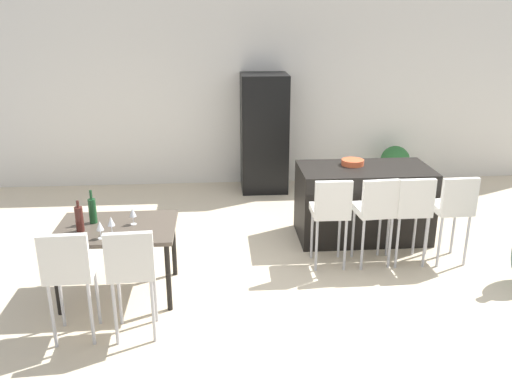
# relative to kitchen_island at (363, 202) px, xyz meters

# --- Properties ---
(ground_plane) EXTENTS (10.00, 10.00, 0.00)m
(ground_plane) POSITION_rel_kitchen_island_xyz_m (-0.66, -0.77, -0.46)
(ground_plane) COLOR beige
(back_wall) EXTENTS (10.00, 0.12, 2.90)m
(back_wall) POSITION_rel_kitchen_island_xyz_m (-0.66, 2.43, 0.99)
(back_wall) COLOR silver
(back_wall) RESTS_ON ground_plane
(kitchen_island) EXTENTS (1.62, 0.84, 0.92)m
(kitchen_island) POSITION_rel_kitchen_island_xyz_m (0.00, 0.00, 0.00)
(kitchen_island) COLOR black
(kitchen_island) RESTS_ON ground_plane
(bar_chair_left) EXTENTS (0.41, 0.41, 1.05)m
(bar_chair_left) POSITION_rel_kitchen_island_xyz_m (-0.59, -0.80, 0.24)
(bar_chair_left) COLOR silver
(bar_chair_left) RESTS_ON ground_plane
(bar_chair_middle) EXTENTS (0.43, 0.43, 1.05)m
(bar_chair_middle) POSITION_rel_kitchen_island_xyz_m (-0.09, -0.80, 0.24)
(bar_chair_middle) COLOR silver
(bar_chair_middle) RESTS_ON ground_plane
(bar_chair_right) EXTENTS (0.40, 0.40, 1.05)m
(bar_chair_right) POSITION_rel_kitchen_island_xyz_m (0.32, -0.80, 0.24)
(bar_chair_right) COLOR silver
(bar_chair_right) RESTS_ON ground_plane
(bar_chair_far) EXTENTS (0.41, 0.41, 1.05)m
(bar_chair_far) POSITION_rel_kitchen_island_xyz_m (0.79, -0.80, 0.24)
(bar_chair_far) COLOR silver
(bar_chair_far) RESTS_ON ground_plane
(dining_table) EXTENTS (1.16, 0.84, 0.74)m
(dining_table) POSITION_rel_kitchen_island_xyz_m (-2.83, -1.23, 0.20)
(dining_table) COLOR #4C4238
(dining_table) RESTS_ON ground_plane
(dining_chair_near) EXTENTS (0.42, 0.42, 1.05)m
(dining_chair_near) POSITION_rel_kitchen_island_xyz_m (-3.09, -2.01, 0.24)
(dining_chair_near) COLOR silver
(dining_chair_near) RESTS_ON ground_plane
(dining_chair_far) EXTENTS (0.42, 0.42, 1.05)m
(dining_chair_far) POSITION_rel_kitchen_island_xyz_m (-2.57, -2.01, 0.24)
(dining_chair_far) COLOR silver
(dining_chair_far) RESTS_ON ground_plane
(wine_bottle_right) EXTENTS (0.08, 0.08, 0.31)m
(wine_bottle_right) POSITION_rel_kitchen_island_xyz_m (-3.15, -1.31, 0.41)
(wine_bottle_right) COLOR #471E19
(wine_bottle_right) RESTS_ON dining_table
(wine_bottle_left) EXTENTS (0.08, 0.08, 0.34)m
(wine_bottle_left) POSITION_rel_kitchen_island_xyz_m (-3.07, -1.11, 0.41)
(wine_bottle_left) COLOR #194723
(wine_bottle_left) RESTS_ON dining_table
(wine_glass_middle) EXTENTS (0.07, 0.07, 0.17)m
(wine_glass_middle) POSITION_rel_kitchen_island_xyz_m (-2.67, -1.18, 0.40)
(wine_glass_middle) COLOR silver
(wine_glass_middle) RESTS_ON dining_table
(wine_glass_far) EXTENTS (0.07, 0.07, 0.17)m
(wine_glass_far) POSITION_rel_kitchen_island_xyz_m (-2.92, -1.51, 0.40)
(wine_glass_far) COLOR silver
(wine_glass_far) RESTS_ON dining_table
(wine_glass_near) EXTENTS (0.07, 0.07, 0.17)m
(wine_glass_near) POSITION_rel_kitchen_island_xyz_m (-2.84, -1.40, 0.40)
(wine_glass_near) COLOR silver
(wine_glass_near) RESTS_ON dining_table
(refrigerator) EXTENTS (0.72, 0.68, 1.84)m
(refrigerator) POSITION_rel_kitchen_island_xyz_m (-1.08, 1.99, 0.46)
(refrigerator) COLOR black
(refrigerator) RESTS_ON ground_plane
(fruit_bowl) EXTENTS (0.28, 0.28, 0.07)m
(fruit_bowl) POSITION_rel_kitchen_island_xyz_m (-0.13, 0.12, 0.50)
(fruit_bowl) COLOR #C6512D
(fruit_bowl) RESTS_ON kitchen_island
(potted_plant) EXTENTS (0.47, 0.47, 0.67)m
(potted_plant) POSITION_rel_kitchen_island_xyz_m (1.08, 1.98, -0.06)
(potted_plant) COLOR beige
(potted_plant) RESTS_ON ground_plane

